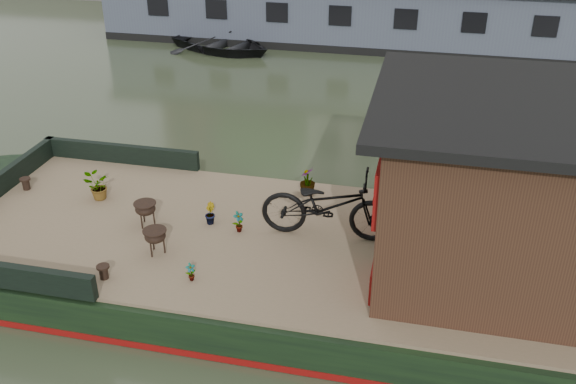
% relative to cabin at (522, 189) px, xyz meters
% --- Properties ---
extents(ground, '(120.00, 120.00, 0.00)m').
position_rel_cabin_xyz_m(ground, '(-2.19, 0.00, -1.88)').
color(ground, '#343C26').
rests_on(ground, ground).
extents(houseboat_hull, '(14.01, 4.02, 0.60)m').
position_rel_cabin_xyz_m(houseboat_hull, '(-3.52, 0.00, -1.60)').
color(houseboat_hull, black).
rests_on(houseboat_hull, ground).
extents(houseboat_deck, '(11.80, 3.80, 0.05)m').
position_rel_cabin_xyz_m(houseboat_deck, '(-2.19, 0.00, -1.25)').
color(houseboat_deck, '#7D674D').
rests_on(houseboat_deck, houseboat_hull).
extents(bow_bulwark, '(3.00, 4.00, 0.35)m').
position_rel_cabin_xyz_m(bow_bulwark, '(-7.25, 0.00, -1.05)').
color(bow_bulwark, black).
rests_on(bow_bulwark, houseboat_deck).
extents(cabin, '(4.00, 3.50, 2.42)m').
position_rel_cabin_xyz_m(cabin, '(0.00, 0.00, 0.00)').
color(cabin, '#311B13').
rests_on(cabin, houseboat_deck).
extents(bicycle, '(2.00, 0.77, 1.03)m').
position_rel_cabin_xyz_m(bicycle, '(-2.57, 0.26, -0.71)').
color(bicycle, black).
rests_on(bicycle, houseboat_deck).
extents(potted_plant_a, '(0.20, 0.22, 0.34)m').
position_rel_cabin_xyz_m(potted_plant_a, '(-3.88, 0.07, -1.06)').
color(potted_plant_a, brown).
rests_on(potted_plant_a, houseboat_deck).
extents(potted_plant_b, '(0.22, 0.24, 0.34)m').
position_rel_cabin_xyz_m(potted_plant_b, '(-4.39, 0.22, -1.06)').
color(potted_plant_b, brown).
rests_on(potted_plant_b, houseboat_deck).
extents(potted_plant_c, '(0.54, 0.52, 0.45)m').
position_rel_cabin_xyz_m(potted_plant_c, '(-6.43, 0.54, -1.00)').
color(potted_plant_c, '#95522B').
rests_on(potted_plant_c, houseboat_deck).
extents(potted_plant_d, '(0.30, 0.30, 0.47)m').
position_rel_cabin_xyz_m(potted_plant_d, '(-3.11, 1.49, -0.99)').
color(potted_plant_d, brown).
rests_on(potted_plant_d, houseboat_deck).
extents(potted_plant_e, '(0.16, 0.16, 0.26)m').
position_rel_cabin_xyz_m(potted_plant_e, '(-4.15, -1.25, -1.10)').
color(potted_plant_e, brown).
rests_on(potted_plant_e, houseboat_deck).
extents(brazier_front, '(0.41, 0.41, 0.39)m').
position_rel_cabin_xyz_m(brazier_front, '(-4.86, -0.74, -1.04)').
color(brazier_front, black).
rests_on(brazier_front, houseboat_deck).
extents(brazier_rear, '(0.45, 0.45, 0.39)m').
position_rel_cabin_xyz_m(brazier_rear, '(-5.31, -0.06, -1.03)').
color(brazier_rear, black).
rests_on(brazier_rear, houseboat_deck).
extents(bollard_port, '(0.18, 0.18, 0.21)m').
position_rel_cabin_xyz_m(bollard_port, '(-7.79, 0.58, -1.12)').
color(bollard_port, black).
rests_on(bollard_port, houseboat_deck).
extents(bollard_stbd, '(0.18, 0.18, 0.20)m').
position_rel_cabin_xyz_m(bollard_stbd, '(-5.31, -1.47, -1.13)').
color(bollard_stbd, black).
rests_on(bollard_stbd, houseboat_deck).
extents(dinghy, '(4.07, 3.47, 0.71)m').
position_rel_cabin_xyz_m(dinghy, '(-7.88, 11.50, -1.52)').
color(dinghy, black).
rests_on(dinghy, ground).
extents(far_houseboat, '(20.40, 4.40, 2.11)m').
position_rel_cabin_xyz_m(far_houseboat, '(-2.19, 14.00, -0.91)').
color(far_houseboat, '#414A57').
rests_on(far_houseboat, ground).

